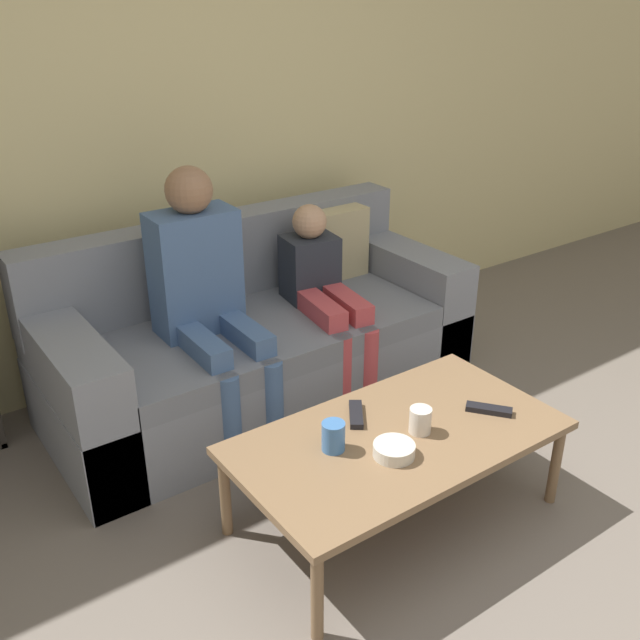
{
  "coord_description": "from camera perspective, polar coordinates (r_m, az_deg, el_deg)",
  "views": [
    {
      "loc": [
        -1.49,
        -0.67,
        1.83
      ],
      "look_at": [
        -0.01,
        1.4,
        0.62
      ],
      "focal_mm": 40.0,
      "sensor_mm": 36.0,
      "label": 1
    }
  ],
  "objects": [
    {
      "name": "snack_bowl",
      "position": [
        2.47,
        5.94,
        -10.31
      ],
      "size": [
        0.14,
        0.14,
        0.05
      ],
      "color": "beige",
      "rests_on": "coffee_table"
    },
    {
      "name": "person_adult",
      "position": [
        3.05,
        -9.26,
        2.71
      ],
      "size": [
        0.37,
        0.6,
        1.17
      ],
      "rotation": [
        0.0,
        0.0,
        -0.01
      ],
      "color": "#476693",
      "rests_on": "ground_plane"
    },
    {
      "name": "wall_back",
      "position": [
        3.57,
        -10.74,
        16.39
      ],
      "size": [
        12.0,
        0.06,
        2.6
      ],
      "color": "beige",
      "rests_on": "ground_plane"
    },
    {
      "name": "cup_near",
      "position": [
        2.59,
        8.03,
        -7.95
      ],
      "size": [
        0.08,
        0.08,
        0.1
      ],
      "color": "silver",
      "rests_on": "coffee_table"
    },
    {
      "name": "coffee_table",
      "position": [
        2.61,
        6.22,
        -9.61
      ],
      "size": [
        1.19,
        0.65,
        0.37
      ],
      "color": "brown",
      "rests_on": "ground_plane"
    },
    {
      "name": "cup_far",
      "position": [
        2.47,
        1.07,
        -9.29
      ],
      "size": [
        0.08,
        0.08,
        0.11
      ],
      "color": "#3D70B2",
      "rests_on": "coffee_table"
    },
    {
      "name": "person_child",
      "position": [
        3.34,
        0.29,
        2.28
      ],
      "size": [
        0.31,
        0.62,
        0.9
      ],
      "rotation": [
        0.0,
        0.0,
        -0.14
      ],
      "color": "#C6474C",
      "rests_on": "ground_plane"
    },
    {
      "name": "tv_remote_1",
      "position": [
        2.67,
        2.9,
        -7.55
      ],
      "size": [
        0.14,
        0.17,
        0.02
      ],
      "rotation": [
        0.0,
        0.0,
        -0.62
      ],
      "color": "black",
      "rests_on": "coffee_table"
    },
    {
      "name": "tv_remote_0",
      "position": [
        2.77,
        13.36,
        -6.97
      ],
      "size": [
        0.14,
        0.16,
        0.02
      ],
      "rotation": [
        0.0,
        0.0,
        0.66
      ],
      "color": "black",
      "rests_on": "coffee_table"
    },
    {
      "name": "couch",
      "position": [
        3.39,
        -4.98,
        -1.77
      ],
      "size": [
        1.97,
        0.85,
        0.84
      ],
      "color": "gray",
      "rests_on": "ground_plane"
    }
  ]
}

